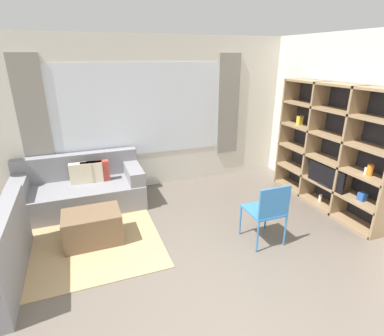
{
  "coord_description": "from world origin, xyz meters",
  "views": [
    {
      "loc": [
        -1.03,
        -1.88,
        2.37
      ],
      "look_at": [
        0.39,
        1.86,
        0.85
      ],
      "focal_mm": 28.0,
      "sensor_mm": 36.0,
      "label": 1
    }
  ],
  "objects_px": {
    "folding_chair": "(268,209)",
    "shelving_unit": "(332,149)",
    "couch_main": "(81,189)",
    "ottoman": "(93,227)"
  },
  "relations": [
    {
      "from": "shelving_unit",
      "to": "couch_main",
      "type": "height_order",
      "value": "shelving_unit"
    },
    {
      "from": "ottoman",
      "to": "folding_chair",
      "type": "xyz_separation_m",
      "value": [
        2.13,
        -0.85,
        0.3
      ]
    },
    {
      "from": "ottoman",
      "to": "couch_main",
      "type": "bearing_deg",
      "value": 95.29
    },
    {
      "from": "shelving_unit",
      "to": "couch_main",
      "type": "distance_m",
      "value": 4.09
    },
    {
      "from": "couch_main",
      "to": "ottoman",
      "type": "xyz_separation_m",
      "value": [
        0.1,
        -1.12,
        -0.09
      ]
    },
    {
      "from": "folding_chair",
      "to": "shelving_unit",
      "type": "bearing_deg",
      "value": -158.33
    },
    {
      "from": "shelving_unit",
      "to": "couch_main",
      "type": "xyz_separation_m",
      "value": [
        -3.81,
        1.34,
        -0.67
      ]
    },
    {
      "from": "shelving_unit",
      "to": "folding_chair",
      "type": "bearing_deg",
      "value": -158.33
    },
    {
      "from": "folding_chair",
      "to": "couch_main",
      "type": "bearing_deg",
      "value": -41.38
    },
    {
      "from": "couch_main",
      "to": "folding_chair",
      "type": "xyz_separation_m",
      "value": [
        2.23,
        -1.97,
        0.21
      ]
    }
  ]
}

